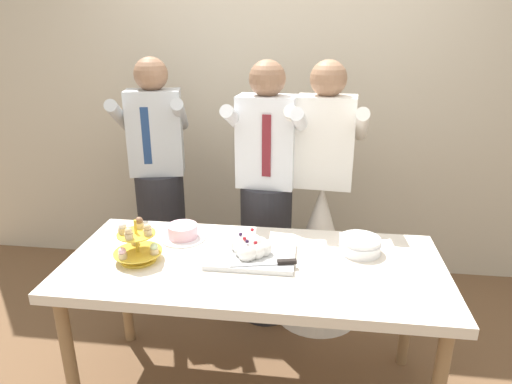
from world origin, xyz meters
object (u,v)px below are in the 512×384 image
Objects in this scene: dessert_table at (254,275)px; person_groom at (266,211)px; main_cake_tray at (251,250)px; cupcake_stand at (137,245)px; person_bride at (320,235)px; round_cake at (183,233)px; person_guest at (160,197)px; plate_stack at (360,245)px.

person_groom reaches higher than dessert_table.
cupcake_stand is at bearing -169.57° from main_cake_tray.
person_groom is 0.38m from person_bride.
person_bride is at bearing 63.85° from main_cake_tray.
person_groom is at bearing 89.70° from main_cake_tray.
person_groom reaches higher than round_cake.
person_guest is at bearing 174.08° from person_bride.
round_cake is (-0.40, 0.20, 0.11)m from dessert_table.
round_cake is 0.14× the size of person_bride.
dessert_table is 0.70m from person_groom.
dessert_table is 0.58m from cupcake_stand.
person_guest is (-1.08, 0.11, 0.16)m from person_bride.
person_guest is at bearing 151.29° from plate_stack.
main_cake_tray is 0.67m from person_groom.
main_cake_tray is (0.53, 0.10, -0.04)m from cupcake_stand.
dessert_table is 7.50× the size of round_cake.
plate_stack is at bearing -2.35° from round_cake.
person_guest is (-0.75, 0.86, 0.05)m from dessert_table.
person_guest reaches higher than cupcake_stand.
person_groom is (0.54, 0.76, -0.11)m from cupcake_stand.
main_cake_tray is 2.07× the size of plate_stack.
main_cake_tray reaches higher than round_cake.
main_cake_tray reaches higher than plate_stack.
dessert_table is at bearing -113.74° from person_bride.
person_bride reaches higher than plate_stack.
cupcake_stand is at bearing -174.05° from dessert_table.
person_groom reaches higher than main_cake_tray.
person_guest is (-0.74, 0.15, 0.00)m from person_groom.
cupcake_stand is at bearing -137.60° from person_bride.
main_cake_tray is at bearing -166.80° from plate_stack.
plate_stack is (0.53, 0.12, -0.00)m from main_cake_tray.
person_groom is 0.75m from person_guest.
cupcake_stand is at bearing -125.18° from person_groom.
person_guest is at bearing 117.99° from round_cake.
round_cake is 0.74m from person_guest.
round_cake is at bearing 157.34° from main_cake_tray.
person_bride reaches higher than main_cake_tray.
plate_stack reaches higher than dessert_table.
dessert_table is 0.55m from plate_stack.
plate_stack is at bearing -72.48° from person_bride.
person_groom is (-0.52, 0.54, -0.07)m from plate_stack.
plate_stack is 1.44m from person_guest.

